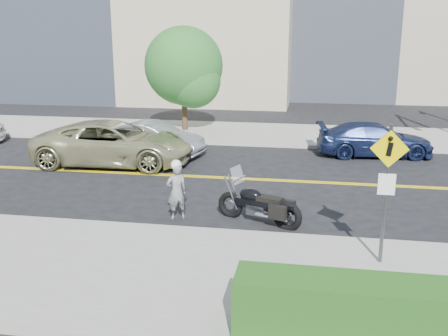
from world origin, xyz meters
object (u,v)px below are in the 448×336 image
motorcycle (259,197)px  suv (114,143)px  parked_car_blue (375,140)px  pedestrian_sign (387,181)px  parked_car_silver (154,139)px  motorcyclist (177,190)px

motorcycle → suv: size_ratio=0.40×
motorcycle → parked_car_blue: size_ratio=0.52×
pedestrian_sign → suv: 11.63m
motorcycle → parked_car_blue: 9.06m
suv → parked_car_silver: size_ratio=1.45×
parked_car_blue → motorcyclist: bearing=137.6°
motorcyclist → pedestrian_sign: bearing=124.4°
pedestrian_sign → suv: (-8.87, 7.43, -1.14)m
motorcyclist → parked_car_blue: size_ratio=0.36×
parked_car_blue → suv: bearing=100.7°
parked_car_silver → parked_car_blue: size_ratio=0.89×
pedestrian_sign → parked_car_blue: (0.91, 10.51, -1.30)m
motorcycle → motorcyclist: bearing=-155.3°
motorcycle → parked_car_silver: (-4.98, 6.83, -0.06)m
parked_car_silver → suv: bearing=160.3°
parked_car_silver → parked_car_blue: 8.86m
motorcyclist → parked_car_silver: (-2.77, 6.94, -0.16)m
motorcycle → parked_car_blue: (3.77, 8.23, -0.06)m
motorcyclist → parked_car_blue: (5.97, 8.34, -0.16)m
pedestrian_sign → motorcycle: pedestrian_sign is taller
motorcycle → parked_car_silver: bearing=148.1°
pedestrian_sign → parked_car_blue: size_ratio=0.66×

